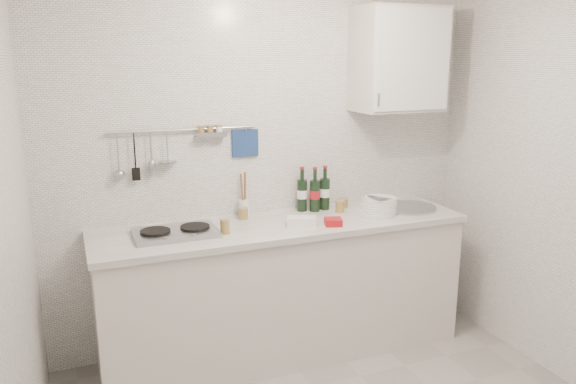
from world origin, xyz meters
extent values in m
cube|color=silver|center=(0.00, 1.40, 1.25)|extent=(3.00, 0.02, 2.50)
cube|color=silver|center=(-1.50, 0.00, 1.25)|extent=(0.02, 2.80, 2.50)
cube|color=beige|center=(0.00, 1.10, 0.44)|extent=(2.40, 0.60, 0.88)
cube|color=silver|center=(0.00, 1.10, 0.90)|extent=(2.44, 0.64, 0.04)
cube|color=black|center=(0.00, 1.12, 0.05)|extent=(2.34, 0.52, 0.10)
cube|color=#93969B|center=(-0.70, 1.10, 0.94)|extent=(0.50, 0.32, 0.03)
cylinder|color=black|center=(-0.82, 1.10, 0.96)|extent=(0.18, 0.18, 0.01)
cylinder|color=black|center=(-0.58, 1.10, 0.96)|extent=(0.18, 0.18, 0.01)
cylinder|color=#93969B|center=(0.95, 1.10, 0.93)|extent=(0.40, 0.40, 0.02)
cylinder|color=#93969B|center=(0.95, 1.10, 0.87)|extent=(0.34, 0.34, 0.10)
cylinder|color=#93969B|center=(-0.58, 1.37, 1.52)|extent=(0.95, 0.02, 0.02)
cube|color=navy|center=(-0.16, 1.39, 1.41)|extent=(0.18, 0.02, 0.18)
cube|color=beige|center=(0.90, 1.22, 1.95)|extent=(0.60, 0.35, 0.70)
cube|color=white|center=(0.90, 1.04, 1.95)|extent=(0.56, 0.01, 0.66)
cylinder|color=#93969B|center=(0.64, 1.03, 1.70)|extent=(0.01, 0.01, 0.08)
cylinder|color=#436798|center=(-0.80, 1.15, 0.93)|extent=(0.31, 0.31, 0.01)
cylinder|color=#436798|center=(-0.79, 1.15, 0.94)|extent=(0.31, 0.31, 0.01)
cylinder|color=white|center=(0.67, 1.05, 0.93)|extent=(0.27, 0.27, 0.01)
cylinder|color=white|center=(0.67, 1.05, 0.94)|extent=(0.26, 0.26, 0.01)
cylinder|color=white|center=(0.68, 1.06, 0.95)|extent=(0.26, 0.26, 0.01)
cylinder|color=white|center=(0.69, 1.06, 0.97)|extent=(0.25, 0.25, 0.01)
cylinder|color=white|center=(0.69, 1.07, 0.98)|extent=(0.25, 0.25, 0.01)
cylinder|color=white|center=(0.70, 1.07, 0.99)|extent=(0.24, 0.24, 0.01)
cylinder|color=white|center=(0.71, 1.08, 1.01)|extent=(0.23, 0.23, 0.01)
cylinder|color=white|center=(0.71, 1.08, 1.02)|extent=(0.23, 0.23, 0.01)
cube|color=white|center=(0.09, 1.00, 0.95)|extent=(0.20, 0.15, 0.06)
cube|color=red|center=(0.28, 0.93, 0.94)|extent=(0.13, 0.13, 0.04)
cylinder|color=white|center=(-0.19, 1.34, 0.98)|extent=(0.08, 0.08, 0.11)
cylinder|color=brown|center=(-0.18, 1.34, 1.12)|extent=(0.03, 0.06, 0.22)
cylinder|color=brown|center=(-0.20, 1.35, 1.11)|extent=(0.02, 0.04, 0.21)
cylinder|color=olive|center=(-0.22, 1.28, 0.96)|extent=(0.06, 0.06, 0.07)
cylinder|color=tan|center=(-0.22, 1.28, 1.00)|extent=(0.07, 0.07, 0.01)
cylinder|color=olive|center=(0.54, 1.29, 0.95)|extent=(0.06, 0.06, 0.06)
cylinder|color=tan|center=(0.54, 1.29, 0.99)|extent=(0.06, 0.06, 0.01)
cylinder|color=olive|center=(0.46, 1.19, 0.96)|extent=(0.06, 0.06, 0.08)
cylinder|color=tan|center=(0.46, 1.19, 1.00)|extent=(0.06, 0.06, 0.01)
cylinder|color=olive|center=(-0.41, 1.02, 0.96)|extent=(0.06, 0.06, 0.08)
cylinder|color=tan|center=(-0.41, 1.02, 1.01)|extent=(0.06, 0.06, 0.01)
camera|label=1|loc=(-1.27, -2.16, 1.98)|focal=35.00mm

